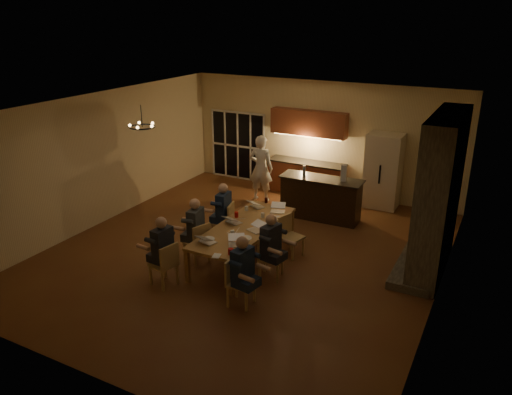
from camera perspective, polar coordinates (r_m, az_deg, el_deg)
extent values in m
plane|color=brown|center=(11.02, -1.24, -6.31)|extent=(9.00, 9.00, 0.00)
cube|color=beige|center=(14.36, 7.50, 6.77)|extent=(8.00, 0.04, 3.20)
cube|color=beige|center=(12.75, -17.38, 4.24)|extent=(0.04, 9.00, 3.20)
cube|color=beige|center=(9.27, 21.05, -2.28)|extent=(0.04, 9.00, 3.20)
cube|color=white|center=(9.99, -1.38, 10.41)|extent=(8.00, 9.00, 0.04)
cube|color=black|center=(15.55, -2.05, 5.91)|extent=(1.86, 0.08, 2.10)
cube|color=#6A6353|center=(10.42, 20.21, 0.32)|extent=(0.58, 2.50, 3.20)
cube|color=beige|center=(13.66, 14.31, 2.97)|extent=(0.90, 0.68, 2.00)
cube|color=#9E693F|center=(10.60, -1.36, -5.18)|extent=(1.10, 2.89, 0.75)
cube|color=black|center=(12.69, 7.40, -0.10)|extent=(2.08, 0.72, 1.08)
imported|color=silver|center=(13.71, 0.57, 3.36)|extent=(0.72, 0.52, 1.85)
torus|color=black|center=(10.58, -12.86, 7.88)|extent=(0.53, 0.53, 0.03)
cylinder|color=white|center=(10.04, -2.71, -4.05)|extent=(0.08, 0.08, 0.10)
cylinder|color=white|center=(10.89, 0.77, -2.02)|extent=(0.08, 0.08, 0.10)
cylinder|color=white|center=(11.25, -1.10, -1.26)|extent=(0.08, 0.08, 0.10)
cylinder|color=#B20C0B|center=(9.27, -2.92, -6.19)|extent=(0.10, 0.10, 0.12)
cylinder|color=#B20C0B|center=(10.89, -2.25, -1.96)|extent=(0.08, 0.08, 0.12)
cylinder|color=#B2B2B7|center=(9.88, -2.83, -4.43)|extent=(0.06, 0.06, 0.12)
cylinder|color=#3F0F0C|center=(11.70, 1.16, -0.32)|extent=(0.07, 0.07, 0.12)
cylinder|color=white|center=(9.90, -1.26, -4.67)|extent=(0.27, 0.27, 0.02)
cylinder|color=white|center=(9.91, -5.47, -4.75)|extent=(0.25, 0.25, 0.02)
cylinder|color=white|center=(10.83, 2.34, -2.38)|extent=(0.27, 0.27, 0.02)
cube|color=white|center=(9.26, -4.54, -6.66)|extent=(0.18, 0.22, 0.01)
cylinder|color=#99999E|center=(12.68, 5.53, 3.12)|extent=(0.08, 0.08, 0.24)
cube|color=silver|center=(12.33, 9.99, 2.80)|extent=(0.15, 0.15, 0.41)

